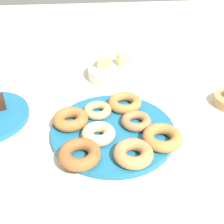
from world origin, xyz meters
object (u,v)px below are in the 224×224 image
Objects in this scene: fruit_bowl at (114,72)px; donut_1 at (136,121)px; donut_4 at (98,134)px; donut_6 at (71,119)px; donut_5 at (98,110)px; donut_3 at (125,103)px; melon_chunk_left at (105,62)px; melon_chunk_right at (123,60)px; donut_0 at (80,154)px; donut_7 at (133,153)px; donut_plate at (113,131)px; donut_2 at (162,137)px.

donut_1 is at bearing -84.54° from fruit_bowl.
donut_6 reaches higher than donut_4.
donut_6 is at bearing -117.40° from fruit_bowl.
donut_1 is at bearing -30.46° from donut_5.
donut_3 is 1.24× the size of donut_5.
melon_chunk_left and melon_chunk_right have the same top height.
donut_4 is 0.10m from donut_5.
donut_3 is 0.08m from donut_5.
donut_0 is 0.12m from donut_7.
donut_7 is at bearing -45.95° from donut_4.
donut_6 is at bearing -121.11° from melon_chunk_right.
donut_3 is 0.21m from melon_chunk_left.
fruit_bowl is at bearing 92.54° from donut_3.
donut_0 is at bearing -124.10° from donut_4.
donut_0 is (-0.08, -0.10, 0.02)m from donut_plate.
donut_6 is (-0.15, -0.07, 0.00)m from donut_3.
melon_chunk_right is at bearing 97.24° from donut_2.
donut_7 is 0.42m from melon_chunk_right.
melon_chunk_right is at bearing 84.27° from donut_3.
donut_plate is 8.75× the size of melon_chunk_left.
donut_2 is 0.20m from donut_5.
fruit_bowl is (0.14, 0.27, -0.01)m from donut_6.
melon_chunk_right is at bearing 70.32° from donut_0.
fruit_bowl is (-0.08, 0.36, -0.01)m from donut_2.
donut_1 is at bearing -90.64° from melon_chunk_right.
donut_2 is 2.65× the size of melon_chunk_left.
donut_4 is 0.34m from fruit_bowl.
donut_plate is 3.84× the size of donut_4.
fruit_bowl is at bearing 73.71° from donut_0.
donut_plate is at bearing -90.37° from melon_chunk_left.
donut_3 is (0.13, 0.20, -0.00)m from donut_0.
donut_7 is (0.03, -0.11, 0.02)m from donut_plate.
melon_chunk_left reaches higher than donut_1.
donut_6 is (-0.07, 0.06, 0.00)m from donut_4.
donut_3 is (-0.02, 0.08, 0.00)m from donut_1.
donut_5 is at bearing 111.60° from donut_7.
donut_0 is 2.67× the size of melon_chunk_right.
donut_4 is (-0.15, 0.03, 0.00)m from donut_2.
donut_1 is 0.09m from donut_2.
donut_3 is 0.16m from donut_6.
donut_2 is 2.65× the size of melon_chunk_right.
donut_0 is 1.07× the size of donut_7.
donut_2 reaches higher than donut_1.
donut_4 reaches higher than fruit_bowl.
donut_plate is 0.06m from donut_4.
donut_0 is at bearing 175.63° from donut_7.
melon_chunk_right reaches higher than donut_plate.
donut_0 reaches higher than fruit_bowl.
donut_4 is at bearing -138.76° from donut_plate.
donut_5 is at bearing 138.70° from donut_2.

